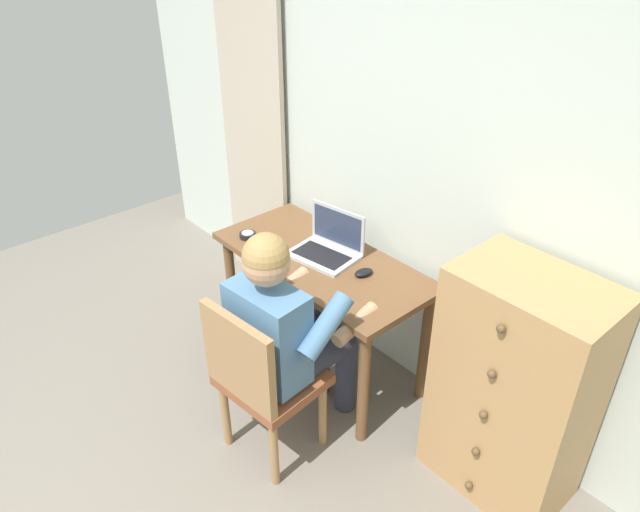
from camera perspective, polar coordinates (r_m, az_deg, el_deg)
The scene contains 9 objects.
wall_back at distance 2.85m, azimuth 9.58°, elevation 9.14°, with size 4.80×0.05×2.50m, color silver.
curtain_panel at distance 3.72m, azimuth -6.59°, elevation 12.76°, with size 0.61×0.03×2.26m, color #BCAD99.
desk at distance 3.11m, azimuth 0.16°, elevation -1.94°, with size 1.22×0.56×0.71m.
dresser at distance 2.66m, azimuth 18.33°, elevation -12.17°, with size 0.61×0.44×1.10m.
chair at distance 2.69m, azimuth -5.85°, elevation -11.61°, with size 0.46×0.44×0.87m.
person_seated at distance 2.66m, azimuth -3.11°, elevation -6.84°, with size 0.57×0.61×1.19m.
laptop at distance 3.06m, azimuth 0.78°, elevation 1.01°, with size 0.38×0.30×0.24m.
computer_mouse at distance 2.91m, azimuth 4.27°, elevation -1.62°, with size 0.06×0.10×0.03m, color black.
desk_clock at distance 3.25m, azimuth -7.04°, elevation 2.04°, with size 0.09×0.09×0.03m.
Camera 1 is at (1.64, 0.13, 2.32)m, focal length 32.92 mm.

